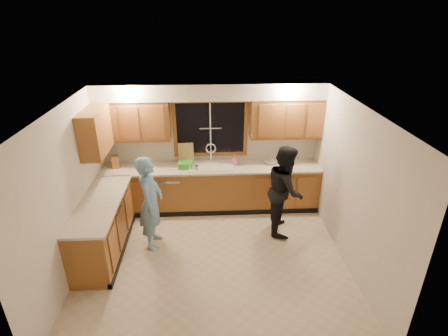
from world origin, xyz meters
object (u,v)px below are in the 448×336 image
object	(u,v)px
stove	(93,249)
soap_bottle	(235,160)
man	(151,203)
bowl	(270,162)
woman	(285,190)
dish_crate	(185,165)
dishwasher	(169,191)
knife_block	(115,162)
sink	(211,169)

from	to	relation	value
stove	soap_bottle	bearing A→B (deg)	39.74
man	bowl	world-z (taller)	man
woman	soap_bottle	bearing A→B (deg)	52.29
dish_crate	bowl	size ratio (longest dim) A/B	1.14
dishwasher	woman	size ratio (longest dim) A/B	0.50
woman	stove	bearing A→B (deg)	116.94
man	woman	distance (m)	2.31
knife_block	soap_bottle	world-z (taller)	knife_block
stove	knife_block	xyz separation A→B (m)	(-0.02, 1.86, 0.59)
sink	dishwasher	xyz separation A→B (m)	(-0.85, -0.01, -0.45)
woman	knife_block	size ratio (longest dim) A/B	6.62
dishwasher	sink	bearing A→B (deg)	0.99
stove	sink	bearing A→B (deg)	45.39
woman	soap_bottle	xyz separation A→B (m)	(-0.82, 0.86, 0.21)
stove	dish_crate	size ratio (longest dim) A/B	3.40
dishwasher	dish_crate	bearing A→B (deg)	-2.53
woman	bowl	bearing A→B (deg)	16.17
dishwasher	bowl	world-z (taller)	bowl
knife_block	bowl	distance (m)	2.99
man	woman	size ratio (longest dim) A/B	1.00
woman	knife_block	distance (m)	3.22
dish_crate	soap_bottle	distance (m)	0.95
stove	soap_bottle	world-z (taller)	soap_bottle
soap_bottle	dishwasher	bearing A→B (deg)	-177.13
stove	woman	world-z (taller)	woman
sink	knife_block	bearing A→B (deg)	178.82
man	bowl	bearing A→B (deg)	-58.26
soap_bottle	bowl	xyz separation A→B (m)	(0.71, 0.02, -0.08)
dishwasher	woman	bearing A→B (deg)	-20.59
stove	knife_block	distance (m)	1.95
man	soap_bottle	size ratio (longest dim) A/B	7.65
man	knife_block	bearing A→B (deg)	37.06
dish_crate	soap_bottle	world-z (taller)	soap_bottle
bowl	dish_crate	bearing A→B (deg)	-176.37
stove	man	xyz separation A→B (m)	(0.79, 0.68, 0.37)
bowl	knife_block	bearing A→B (deg)	-179.29
soap_bottle	man	bearing A→B (deg)	-140.91
stove	woman	size ratio (longest dim) A/B	0.55
dishwasher	knife_block	xyz separation A→B (m)	(-0.97, 0.05, 0.63)
dishwasher	soap_bottle	distance (m)	1.45
knife_block	dish_crate	xyz separation A→B (m)	(1.33, -0.07, -0.06)
dishwasher	stove	size ratio (longest dim) A/B	0.91
dishwasher	man	distance (m)	1.21
dishwasher	man	bearing A→B (deg)	-98.19
soap_bottle	bowl	distance (m)	0.71
sink	woman	world-z (taller)	woman
woman	knife_block	xyz separation A→B (m)	(-3.10, 0.85, 0.23)
dishwasher	stove	distance (m)	2.04
dish_crate	stove	bearing A→B (deg)	-126.08
soap_bottle	stove	bearing A→B (deg)	-140.26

